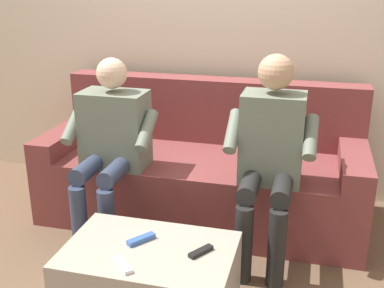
{
  "coord_description": "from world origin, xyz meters",
  "views": [
    {
      "loc": [
        -0.71,
        2.89,
        1.63
      ],
      "look_at": [
        0.0,
        0.17,
        0.63
      ],
      "focal_mm": 44.75,
      "sensor_mm": 36.0,
      "label": 1
    }
  ],
  "objects_px": {
    "coffee_table": "(150,281)",
    "remote_white": "(123,264)",
    "couch": "(204,171)",
    "person_right_seated": "(111,139)",
    "remote_blue": "(141,239)",
    "person_left_seated": "(270,148)",
    "remote_black": "(201,251)"
  },
  "relations": [
    {
      "from": "coffee_table",
      "to": "couch",
      "type": "bearing_deg",
      "value": -90.0
    },
    {
      "from": "coffee_table",
      "to": "person_left_seated",
      "type": "distance_m",
      "value": 1.0
    },
    {
      "from": "person_left_seated",
      "to": "remote_blue",
      "type": "bearing_deg",
      "value": 50.16
    },
    {
      "from": "person_right_seated",
      "to": "remote_blue",
      "type": "height_order",
      "value": "person_right_seated"
    },
    {
      "from": "coffee_table",
      "to": "person_left_seated",
      "type": "xyz_separation_m",
      "value": [
        -0.5,
        -0.71,
        0.5
      ]
    },
    {
      "from": "person_left_seated",
      "to": "remote_black",
      "type": "relative_size",
      "value": 8.94
    },
    {
      "from": "person_left_seated",
      "to": "remote_blue",
      "type": "height_order",
      "value": "person_left_seated"
    },
    {
      "from": "coffee_table",
      "to": "person_right_seated",
      "type": "distance_m",
      "value": 0.99
    },
    {
      "from": "person_left_seated",
      "to": "remote_black",
      "type": "distance_m",
      "value": 0.79
    },
    {
      "from": "couch",
      "to": "person_left_seated",
      "type": "distance_m",
      "value": 0.76
    },
    {
      "from": "person_left_seated",
      "to": "coffee_table",
      "type": "bearing_deg",
      "value": 55.22
    },
    {
      "from": "coffee_table",
      "to": "person_right_seated",
      "type": "relative_size",
      "value": 0.71
    },
    {
      "from": "person_left_seated",
      "to": "remote_blue",
      "type": "relative_size",
      "value": 8.18
    },
    {
      "from": "remote_blue",
      "to": "person_left_seated",
      "type": "bearing_deg",
      "value": -2.91
    },
    {
      "from": "coffee_table",
      "to": "remote_white",
      "type": "xyz_separation_m",
      "value": [
        0.06,
        0.17,
        0.2
      ]
    },
    {
      "from": "person_right_seated",
      "to": "remote_white",
      "type": "bearing_deg",
      "value": 115.95
    },
    {
      "from": "remote_white",
      "to": "remote_black",
      "type": "xyz_separation_m",
      "value": [
        -0.32,
        -0.19,
        0.0
      ]
    },
    {
      "from": "couch",
      "to": "person_left_seated",
      "type": "relative_size",
      "value": 1.78
    },
    {
      "from": "couch",
      "to": "coffee_table",
      "type": "distance_m",
      "value": 1.16
    },
    {
      "from": "person_right_seated",
      "to": "remote_blue",
      "type": "xyz_separation_m",
      "value": [
        -0.44,
        0.67,
        -0.27
      ]
    },
    {
      "from": "person_left_seated",
      "to": "remote_white",
      "type": "relative_size",
      "value": 8.19
    },
    {
      "from": "remote_white",
      "to": "couch",
      "type": "bearing_deg",
      "value": -46.86
    },
    {
      "from": "person_left_seated",
      "to": "remote_white",
      "type": "xyz_separation_m",
      "value": [
        0.56,
        0.89,
        -0.3
      ]
    },
    {
      "from": "remote_white",
      "to": "remote_blue",
      "type": "distance_m",
      "value": 0.22
    },
    {
      "from": "person_left_seated",
      "to": "remote_black",
      "type": "bearing_deg",
      "value": 70.74
    },
    {
      "from": "couch",
      "to": "remote_black",
      "type": "xyz_separation_m",
      "value": [
        -0.25,
        1.13,
        0.07
      ]
    },
    {
      "from": "remote_black",
      "to": "remote_white",
      "type": "bearing_deg",
      "value": -25.39
    },
    {
      "from": "coffee_table",
      "to": "person_left_seated",
      "type": "bearing_deg",
      "value": -124.78
    },
    {
      "from": "coffee_table",
      "to": "remote_white",
      "type": "height_order",
      "value": "remote_white"
    },
    {
      "from": "coffee_table",
      "to": "remote_white",
      "type": "relative_size",
      "value": 5.55
    },
    {
      "from": "couch",
      "to": "remote_white",
      "type": "relative_size",
      "value": 14.6
    },
    {
      "from": "couch",
      "to": "remote_blue",
      "type": "xyz_separation_m",
      "value": [
        0.06,
        1.1,
        0.07
      ]
    }
  ]
}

